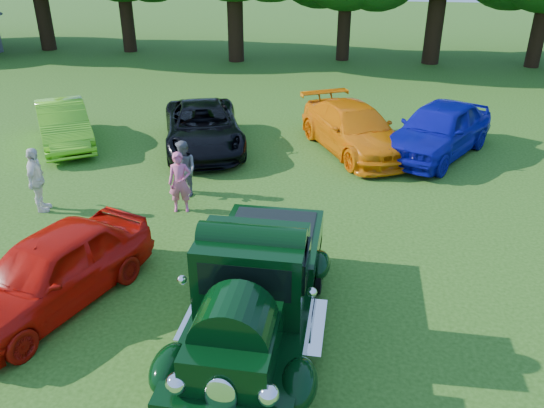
% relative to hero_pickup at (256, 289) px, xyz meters
% --- Properties ---
extents(ground, '(120.00, 120.00, 0.00)m').
position_rel_hero_pickup_xyz_m(ground, '(-0.70, 0.62, -0.88)').
color(ground, '#264B11').
rests_on(ground, ground).
extents(hero_pickup, '(2.42, 5.20, 2.03)m').
position_rel_hero_pickup_xyz_m(hero_pickup, '(0.00, 0.00, 0.00)').
color(hero_pickup, black).
rests_on(hero_pickup, ground).
extents(red_convertible, '(2.95, 4.53, 1.43)m').
position_rel_hero_pickup_xyz_m(red_convertible, '(-3.88, 0.19, -0.16)').
color(red_convertible, red).
rests_on(red_convertible, ground).
extents(back_car_lime, '(3.67, 4.43, 1.42)m').
position_rel_hero_pickup_xyz_m(back_car_lime, '(-8.15, 8.39, -0.17)').
color(back_car_lime, '#63CF1B').
rests_on(back_car_lime, ground).
extents(back_car_black, '(3.99, 5.70, 1.44)m').
position_rel_hero_pickup_xyz_m(back_car_black, '(-3.47, 8.85, -0.16)').
color(back_car_black, black).
rests_on(back_car_black, ground).
extents(back_car_orange, '(4.26, 5.47, 1.48)m').
position_rel_hero_pickup_xyz_m(back_car_orange, '(1.42, 9.37, -0.14)').
color(back_car_orange, orange).
rests_on(back_car_orange, ground).
extents(back_car_blue, '(4.23, 5.30, 1.69)m').
position_rel_hero_pickup_xyz_m(back_car_blue, '(4.04, 9.42, -0.03)').
color(back_car_blue, '#0E0F9D').
rests_on(back_car_blue, ground).
extents(spectator_pink, '(0.64, 0.50, 1.57)m').
position_rel_hero_pickup_xyz_m(spectator_pink, '(-2.75, 4.28, -0.10)').
color(spectator_pink, '#D75882').
rests_on(spectator_pink, ground).
extents(spectator_grey, '(0.92, 0.86, 1.52)m').
position_rel_hero_pickup_xyz_m(spectator_grey, '(-2.94, 5.19, -0.12)').
color(spectator_grey, slate).
rests_on(spectator_grey, ground).
extents(spectator_white, '(0.66, 1.06, 1.67)m').
position_rel_hero_pickup_xyz_m(spectator_white, '(-6.26, 3.71, -0.04)').
color(spectator_white, silver).
rests_on(spectator_white, ground).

